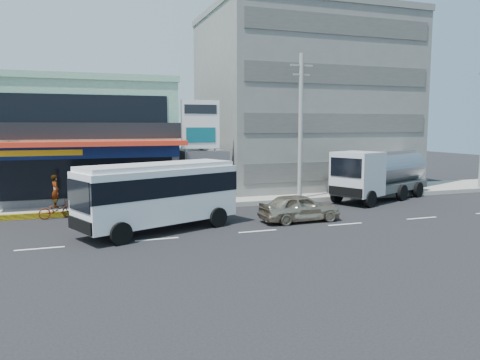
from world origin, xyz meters
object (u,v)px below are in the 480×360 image
tanker_truck (379,174)px  minibus (158,191)px  shop_building (81,143)px  satellite_dish (201,149)px  motorcycle_rider (56,204)px  sedan (300,208)px  concrete_building (303,105)px  billboard (200,130)px  utility_pole_near (301,127)px

tanker_truck → minibus: bearing=-164.1°
minibus → shop_building: bearing=105.5°
satellite_dish → minibus: bearing=-116.4°
motorcycle_rider → sedan: bearing=-22.8°
satellite_dish → concrete_building: bearing=21.8°
concrete_building → minibus: concrete_building is taller
shop_building → motorcycle_rider: shop_building is taller
shop_building → tanker_truck: shop_building is taller
shop_building → billboard: (7.50, -4.75, 0.93)m
shop_building → concrete_building: size_ratio=0.77×
billboard → sedan: 9.44m
concrete_building → motorcycle_rider: bearing=-157.3°
shop_building → sedan: shop_building is taller
billboard → satellite_dish: bearing=74.5°
concrete_building → utility_pole_near: bearing=-117.8°
utility_pole_near → minibus: utility_pole_near is taller
satellite_dish → tanker_truck: size_ratio=0.16×
sedan → satellite_dish: bearing=15.8°
tanker_truck → motorcycle_rider: bearing=178.8°
sedan → tanker_truck: (8.61, 4.85, 1.11)m
concrete_building → minibus: bearing=-137.7°
concrete_building → sedan: 16.42m
sedan → concrete_building: bearing=-29.2°
utility_pole_near → minibus: (-10.61, -5.69, -3.14)m
shop_building → motorcycle_rider: 7.97m
motorcycle_rider → tanker_truck: bearing=-1.2°
concrete_building → billboard: (-10.50, -5.80, -2.07)m
utility_pole_near → minibus: 12.44m
billboard → minibus: bearing=-118.8°
concrete_building → tanker_truck: 10.19m
shop_building → concrete_building: (18.00, 1.05, 3.00)m
billboard → motorcycle_rider: bearing=-165.2°
utility_pole_near → sedan: utility_pole_near is taller
tanker_truck → motorcycle_rider: 21.24m
shop_building → utility_pole_near: size_ratio=1.24×
concrete_building → motorcycle_rider: 22.09m
utility_pole_near → minibus: bearing=-151.8°
concrete_building → utility_pole_near: 8.79m
sedan → tanker_truck: 9.94m
shop_building → utility_pole_near: bearing=-25.1°
motorcycle_rider → satellite_dish: bearing=23.7°
minibus → tanker_truck: 16.91m
shop_building → satellite_dish: size_ratio=8.27×
shop_building → sedan: bearing=-48.4°
satellite_dish → utility_pole_near: (6.00, -3.60, 1.57)m
shop_building → utility_pole_near: 15.50m
utility_pole_near → concrete_building: bearing=62.2°
concrete_building → tanker_truck: (1.65, -8.65, -5.12)m
shop_building → concrete_building: concrete_building is taller
concrete_building → tanker_truck: bearing=-79.2°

